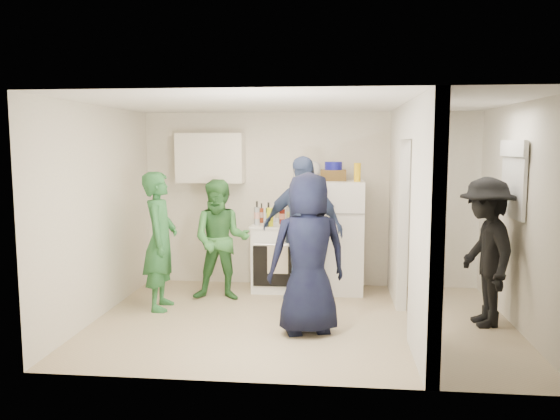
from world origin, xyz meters
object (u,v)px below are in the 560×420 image
object	(u,v)px
fridge	(340,237)
blue_bowl	(333,166)
person_green_left	(160,241)
wicker_basket	(333,175)
stove	(280,257)
person_nook	(486,252)
person_navy	(308,254)
person_green_center	(221,240)
yellow_cup_stack_top	(357,172)
person_denim	(302,229)

from	to	relation	value
fridge	blue_bowl	bearing A→B (deg)	153.43
person_green_left	wicker_basket	bearing A→B (deg)	-68.10
stove	person_nook	xyz separation A→B (m)	(2.45, -1.29, 0.37)
person_navy	person_green_left	bearing A→B (deg)	-38.71
person_green_center	person_nook	xyz separation A→B (m)	(3.17, -0.71, 0.05)
person_green_left	person_navy	world-z (taller)	person_navy
blue_bowl	person_nook	distance (m)	2.34
yellow_cup_stack_top	person_denim	size ratio (longest dim) A/B	0.13
person_green_center	person_denim	xyz separation A→B (m)	(1.06, 0.07, 0.15)
blue_bowl	person_green_left	bearing A→B (deg)	-153.33
person_navy	person_nook	world-z (taller)	person_navy
wicker_basket	blue_bowl	world-z (taller)	blue_bowl
stove	wicker_basket	xyz separation A→B (m)	(0.73, 0.02, 1.15)
blue_bowl	person_green_center	world-z (taller)	blue_bowl
wicker_basket	person_green_left	size ratio (longest dim) A/B	0.20
blue_bowl	wicker_basket	bearing A→B (deg)	0.00
blue_bowl	person_green_left	world-z (taller)	blue_bowl
wicker_basket	blue_bowl	bearing A→B (deg)	0.00
fridge	person_denim	world-z (taller)	person_denim
person_green_left	person_green_center	size ratio (longest dim) A/B	1.08
stove	person_green_center	bearing A→B (deg)	-141.50
yellow_cup_stack_top	person_denim	distance (m)	1.09
fridge	yellow_cup_stack_top	distance (m)	0.93
person_denim	person_nook	distance (m)	2.26
blue_bowl	person_denim	bearing A→B (deg)	-126.91
blue_bowl	person_green_left	size ratio (longest dim) A/B	0.14
wicker_basket	yellow_cup_stack_top	size ratio (longest dim) A/B	1.40
stove	yellow_cup_stack_top	world-z (taller)	yellow_cup_stack_top
person_green_left	yellow_cup_stack_top	bearing A→B (deg)	-74.22
fridge	blue_bowl	xyz separation A→B (m)	(-0.10, 0.05, 0.98)
wicker_basket	person_green_center	bearing A→B (deg)	-157.69
fridge	wicker_basket	world-z (taller)	wicker_basket
fridge	person_green_left	xyz separation A→B (m)	(-2.22, -1.01, 0.08)
blue_bowl	person_denim	distance (m)	1.04
blue_bowl	person_denim	xyz separation A→B (m)	(-0.40, -0.53, -0.80)
person_navy	yellow_cup_stack_top	bearing A→B (deg)	-127.48
blue_bowl	person_denim	world-z (taller)	person_denim
blue_bowl	fridge	bearing A→B (deg)	-26.57
wicker_basket	person_nook	bearing A→B (deg)	-37.27
person_green_left	fridge	bearing A→B (deg)	-70.20
stove	person_navy	size ratio (longest dim) A/B	0.53
stove	yellow_cup_stack_top	size ratio (longest dim) A/B	3.74
person_denim	person_navy	distance (m)	1.25
yellow_cup_stack_top	person_navy	bearing A→B (deg)	-109.53
person_navy	person_denim	bearing A→B (deg)	-101.48
person_denim	person_nook	xyz separation A→B (m)	(2.11, -0.78, -0.11)
wicker_basket	blue_bowl	size ratio (longest dim) A/B	1.46
person_navy	person_nook	distance (m)	2.03
stove	person_green_center	xyz separation A→B (m)	(-0.73, -0.58, 0.33)
stove	wicker_basket	bearing A→B (deg)	1.57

